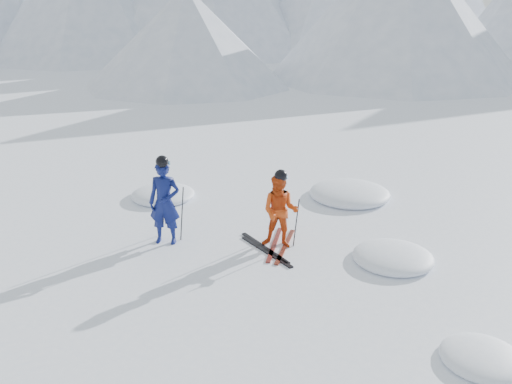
% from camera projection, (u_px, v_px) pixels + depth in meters
% --- Properties ---
extents(ground, '(160.00, 160.00, 0.00)m').
position_uv_depth(ground, '(306.00, 262.00, 10.67)').
color(ground, white).
rests_on(ground, ground).
extents(skier_blue, '(0.76, 0.61, 1.81)m').
position_uv_depth(skier_blue, '(165.00, 202.00, 11.23)').
color(skier_blue, '#0E1754').
rests_on(skier_blue, ground).
extents(skier_red, '(0.88, 0.75, 1.57)m').
position_uv_depth(skier_red, '(280.00, 211.00, 11.09)').
color(skier_red, '#C73E0F').
rests_on(skier_red, ground).
extents(pole_blue_left, '(0.12, 0.08, 1.20)m').
position_uv_depth(pole_blue_left, '(158.00, 211.00, 11.58)').
color(pole_blue_left, black).
rests_on(pole_blue_left, ground).
extents(pole_blue_right, '(0.12, 0.07, 1.20)m').
position_uv_depth(pole_blue_right, '(182.00, 214.00, 11.45)').
color(pole_blue_right, black).
rests_on(pole_blue_right, ground).
extents(pole_red_left, '(0.11, 0.09, 1.05)m').
position_uv_depth(pole_red_left, '(272.00, 216.00, 11.51)').
color(pole_red_left, black).
rests_on(pole_red_left, ground).
extents(pole_red_right, '(0.11, 0.08, 1.05)m').
position_uv_depth(pole_red_right, '(296.00, 223.00, 11.18)').
color(pole_red_right, black).
rests_on(pole_red_right, ground).
extents(ski_worn_left, '(0.53, 1.67, 0.03)m').
position_uv_depth(ski_worn_left, '(274.00, 244.00, 11.40)').
color(ski_worn_left, black).
rests_on(ski_worn_left, ground).
extents(ski_worn_right, '(0.41, 1.69, 0.03)m').
position_uv_depth(ski_worn_right, '(285.00, 246.00, 11.30)').
color(ski_worn_right, black).
rests_on(ski_worn_right, ground).
extents(ski_loose_a, '(1.49, 0.98, 0.03)m').
position_uv_depth(ski_loose_a, '(265.00, 248.00, 11.25)').
color(ski_loose_a, black).
rests_on(ski_loose_a, ground).
extents(ski_loose_b, '(1.52, 0.93, 0.03)m').
position_uv_depth(ski_loose_b, '(266.00, 251.00, 11.08)').
color(ski_loose_b, black).
rests_on(ski_loose_b, ground).
extents(snow_lumps, '(9.43, 7.39, 0.46)m').
position_uv_depth(snow_lumps, '(317.00, 217.00, 12.84)').
color(snow_lumps, white).
rests_on(snow_lumps, ground).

